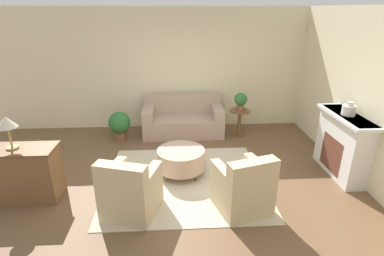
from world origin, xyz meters
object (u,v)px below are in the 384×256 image
at_px(armchair_right, 243,188).
at_px(potted_plant_on_side_table, 241,100).
at_px(vase_mantel_near, 349,110).
at_px(table_lamp, 7,124).
at_px(armchair_left, 130,192).
at_px(side_table, 239,119).
at_px(ottoman_table, 181,159).
at_px(couch, 183,120).
at_px(potted_plant_floor, 120,124).
at_px(dresser, 19,173).

xyz_separation_m(armchair_right, potted_plant_on_side_table, (0.52, 2.75, 0.48)).
xyz_separation_m(vase_mantel_near, potted_plant_on_side_table, (-1.40, 1.81, -0.35)).
xyz_separation_m(vase_mantel_near, table_lamp, (-5.24, -0.45, 0.04)).
distance_m(armchair_left, side_table, 3.47).
distance_m(armchair_left, ottoman_table, 1.30).
bearing_deg(armchair_left, potted_plant_on_side_table, 52.38).
distance_m(couch, vase_mantel_near, 3.46).
bearing_deg(vase_mantel_near, potted_plant_floor, 156.96).
height_order(ottoman_table, potted_plant_floor, potted_plant_floor).
relative_size(dresser, vase_mantel_near, 5.26).
distance_m(side_table, dresser, 4.46).
xyz_separation_m(armchair_left, dresser, (-1.72, 0.49, 0.08)).
xyz_separation_m(side_table, potted_plant_floor, (-2.70, -0.07, -0.04)).
height_order(couch, dresser, couch).
bearing_deg(table_lamp, dresser, -90.00).
bearing_deg(dresser, potted_plant_on_side_table, 30.43).
xyz_separation_m(potted_plant_floor, table_lamp, (-1.14, -2.19, 0.87)).
bearing_deg(potted_plant_floor, armchair_left, -77.72).
bearing_deg(table_lamp, vase_mantel_near, 4.85).
relative_size(armchair_right, side_table, 1.47).
relative_size(side_table, potted_plant_on_side_table, 1.51).
relative_size(side_table, vase_mantel_near, 2.68).
height_order(couch, side_table, couch).
bearing_deg(dresser, couch, 43.71).
relative_size(ottoman_table, table_lamp, 1.67).
relative_size(armchair_right, potted_plant_on_side_table, 2.22).
height_order(ottoman_table, table_lamp, table_lamp).
bearing_deg(potted_plant_on_side_table, armchair_left, -127.62).
bearing_deg(vase_mantel_near, table_lamp, -175.15).
bearing_deg(ottoman_table, table_lamp, -166.84).
bearing_deg(armchair_right, couch, 104.60).
xyz_separation_m(ottoman_table, side_table, (1.38, 1.68, 0.11)).
xyz_separation_m(vase_mantel_near, potted_plant_floor, (-4.11, 1.75, -0.83)).
bearing_deg(table_lamp, side_table, 30.43).
xyz_separation_m(ottoman_table, potted_plant_floor, (-1.32, 1.62, 0.06)).
height_order(vase_mantel_near, potted_plant_floor, vase_mantel_near).
bearing_deg(potted_plant_floor, couch, 10.26).
xyz_separation_m(side_table, dresser, (-3.84, -2.26, 0.03)).
bearing_deg(dresser, armchair_right, -8.43).
xyz_separation_m(armchair_right, potted_plant_floor, (-2.19, 2.68, 0.00)).
height_order(couch, potted_plant_floor, couch).
height_order(dresser, potted_plant_on_side_table, potted_plant_on_side_table).
bearing_deg(vase_mantel_near, armchair_right, -153.93).
xyz_separation_m(dresser, table_lamp, (0.00, 0.00, 0.79)).
xyz_separation_m(armchair_left, potted_plant_floor, (-0.58, 2.68, 0.00)).
xyz_separation_m(couch, potted_plant_on_side_table, (1.28, -0.19, 0.52)).
distance_m(ottoman_table, table_lamp, 2.69).
xyz_separation_m(side_table, table_lamp, (-3.84, -2.26, 0.82)).
bearing_deg(table_lamp, potted_plant_on_side_table, 30.43).
distance_m(armchair_left, vase_mantel_near, 3.74).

